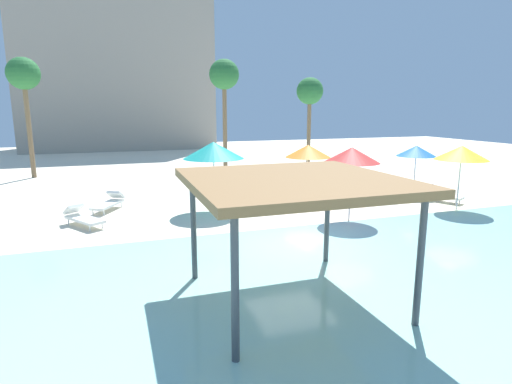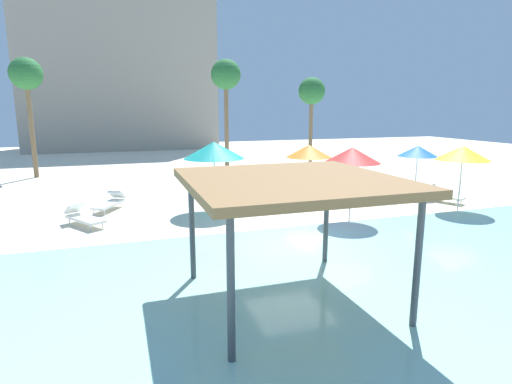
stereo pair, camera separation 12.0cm
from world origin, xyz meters
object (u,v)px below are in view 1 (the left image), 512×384
object	(u,v)px
lounge_chair_3	(322,181)
lounge_chair_4	(438,194)
beach_umbrella_red_4	(352,155)
lounge_chair_2	(109,202)
beach_umbrella_yellow_0	(462,153)
lounge_chair_1	(82,217)
beach_umbrella_blue_2	(416,151)
palm_tree_1	(24,77)
shade_pavilion	(294,185)
lounge_chair_0	(232,194)
beach_umbrella_teal_3	(213,150)
palm_tree_2	(310,93)
palm_tree_0	(224,78)
beach_umbrella_orange_1	(308,151)

from	to	relation	value
lounge_chair_3	lounge_chair_4	size ratio (longest dim) A/B	1.00
beach_umbrella_red_4	lounge_chair_2	bearing A→B (deg)	151.41
beach_umbrella_yellow_0	lounge_chair_1	size ratio (longest dim) A/B	1.42
beach_umbrella_blue_2	palm_tree_1	size ratio (longest dim) A/B	0.34
beach_umbrella_blue_2	lounge_chair_3	distance (m)	5.02
shade_pavilion	lounge_chair_2	size ratio (longest dim) A/B	2.25
beach_umbrella_yellow_0	lounge_chair_0	xyz separation A→B (m)	(-8.52, 4.73, -2.10)
beach_umbrella_red_4	lounge_chair_0	size ratio (longest dim) A/B	1.43
lounge_chair_0	palm_tree_1	size ratio (longest dim) A/B	0.27
beach_umbrella_teal_3	lounge_chair_0	xyz separation A→B (m)	(1.20, 1.54, -2.22)
shade_pavilion	palm_tree_2	size ratio (longest dim) A/B	0.69
beach_umbrella_blue_2	lounge_chair_1	xyz separation A→B (m)	(-15.38, -0.81, -1.83)
lounge_chair_3	lounge_chair_4	world-z (taller)	same
lounge_chair_2	palm_tree_0	distance (m)	12.41
shade_pavilion	beach_umbrella_blue_2	xyz separation A→B (m)	(10.54, 8.83, -0.48)
lounge_chair_3	beach_umbrella_teal_3	bearing A→B (deg)	-90.17
beach_umbrella_yellow_0	beach_umbrella_teal_3	size ratio (longest dim) A/B	0.94
beach_umbrella_orange_1	lounge_chair_0	distance (m)	4.03
beach_umbrella_red_4	lounge_chair_1	distance (m)	10.21
lounge_chair_1	lounge_chair_3	bearing A→B (deg)	74.83
beach_umbrella_teal_3	lounge_chair_2	bearing A→B (deg)	159.01
beach_umbrella_red_4	palm_tree_2	size ratio (longest dim) A/B	0.44
beach_umbrella_blue_2	beach_umbrella_teal_3	bearing A→B (deg)	-178.92
lounge_chair_2	palm_tree_2	distance (m)	17.34
beach_umbrella_orange_1	palm_tree_2	bearing A→B (deg)	63.84
beach_umbrella_red_4	palm_tree_0	distance (m)	13.56
lounge_chair_1	palm_tree_2	size ratio (longest dim) A/B	0.30
beach_umbrella_red_4	palm_tree_0	size ratio (longest dim) A/B	0.39
beach_umbrella_orange_1	palm_tree_0	distance (m)	9.99
beach_umbrella_teal_3	lounge_chair_1	distance (m)	5.60
beach_umbrella_teal_3	lounge_chair_1	bearing A→B (deg)	-173.07
palm_tree_0	palm_tree_1	xyz separation A→B (m)	(-11.72, 2.14, -0.08)
beach_umbrella_orange_1	beach_umbrella_blue_2	size ratio (longest dim) A/B	1.06
beach_umbrella_orange_1	beach_umbrella_teal_3	xyz separation A→B (m)	(-4.64, -0.75, 0.26)
beach_umbrella_red_4	beach_umbrella_blue_2	bearing A→B (deg)	30.25
lounge_chair_2	lounge_chair_1	bearing A→B (deg)	5.96
lounge_chair_0	lounge_chair_2	distance (m)	5.38
beach_umbrella_blue_2	palm_tree_0	bearing A→B (deg)	126.72
shade_pavilion	lounge_chair_3	world-z (taller)	shade_pavilion
shade_pavilion	lounge_chair_3	distance (m)	13.97
lounge_chair_4	beach_umbrella_yellow_0	bearing A→B (deg)	-44.10
beach_umbrella_orange_1	beach_umbrella_blue_2	bearing A→B (deg)	-5.63
palm_tree_1	beach_umbrella_teal_3	bearing A→B (deg)	-54.18
beach_umbrella_orange_1	lounge_chair_2	size ratio (longest dim) A/B	1.32
shade_pavilion	palm_tree_1	distance (m)	22.52
shade_pavilion	lounge_chair_0	bearing A→B (deg)	81.80
beach_umbrella_yellow_0	beach_umbrella_teal_3	bearing A→B (deg)	161.89
lounge_chair_0	palm_tree_0	distance (m)	10.29
lounge_chair_4	palm_tree_2	distance (m)	13.36
beach_umbrella_teal_3	beach_umbrella_orange_1	bearing A→B (deg)	9.17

